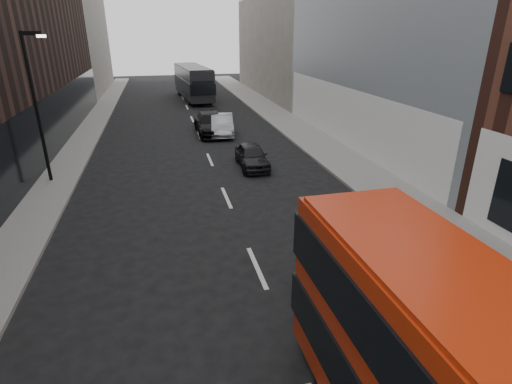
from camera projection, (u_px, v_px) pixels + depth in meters
sidewalk_right at (301, 132)px, 29.90m from camera, size 3.00×80.00×0.15m
sidewalk_left at (81, 145)px, 26.56m from camera, size 2.00×80.00×0.15m
building_victorian at (281, 6)px, 44.25m from camera, size 6.50×24.00×21.00m
building_left_mid at (22, 33)px, 27.71m from camera, size 5.00×24.00×14.00m
building_left_far at (78, 36)px, 47.72m from camera, size 5.00×20.00×13.00m
street_lamp at (36, 99)px, 18.66m from camera, size 1.06×0.22×7.00m
grey_bus at (193, 82)px, 43.84m from camera, size 3.56×11.23×3.57m
car_a at (252, 156)px, 22.31m from camera, size 1.63×3.87×1.31m
car_b at (222, 125)px, 29.26m from camera, size 2.10×4.64×1.48m
car_c at (211, 124)px, 29.48m from camera, size 2.25×5.35×1.54m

